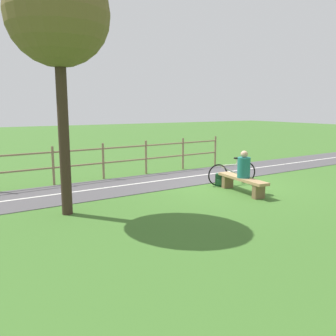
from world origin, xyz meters
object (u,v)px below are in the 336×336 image
Objects in this scene: backpack at (220,180)px; bench at (242,182)px; bicycle at (232,173)px; person_seated at (244,166)px; tree_mid_field at (58,16)px.

bench is at bearing 176.78° from backpack.
backpack is at bearing 5.92° from bicycle.
person_seated reaches higher than backpack.
backpack is at bearing 2.30° from bench.
bicycle is 4.52× the size of backpack.
person_seated is at bearing -180.00° from bench.
tree_mid_field is (0.60, 5.01, 3.64)m from person_seated.
bench reaches higher than backpack.
bicycle is 0.31× the size of tree_mid_field.
backpack is (1.11, -0.06, -0.61)m from person_seated.
person_seated is 0.14× the size of tree_mid_field.
bench is 1.13× the size of bicycle.
tree_mid_field is (0.55, 5.01, 4.12)m from bench.
backpack is 0.07× the size of tree_mid_field.
bench is 5.09× the size of backpack.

